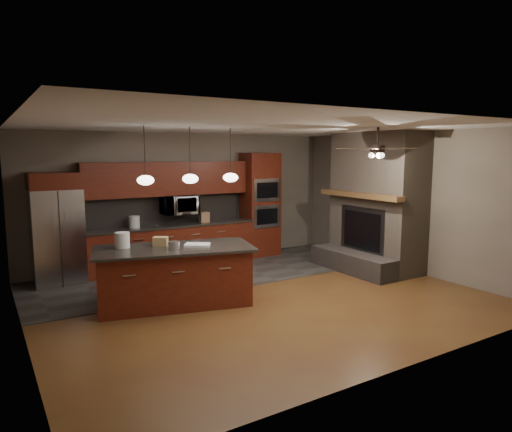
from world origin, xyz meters
TOP-DOWN VIEW (x-y plane):
  - ground at (0.00, 0.00)m, footprint 7.00×7.00m
  - ceiling at (0.00, 0.00)m, footprint 7.00×6.00m
  - back_wall at (0.00, 3.00)m, footprint 7.00×0.02m
  - right_wall at (3.50, 0.00)m, footprint 0.02×6.00m
  - left_wall at (-3.50, 0.00)m, footprint 0.02×6.00m
  - slate_tile_patch at (0.00, 1.80)m, footprint 7.00×2.40m
  - fireplace_column at (3.04, 0.40)m, footprint 1.30×2.10m
  - back_cabinetry at (-0.48, 2.74)m, footprint 3.59×0.64m
  - oven_tower at (1.70, 2.69)m, footprint 0.80×0.63m
  - microwave at (-0.27, 2.75)m, footprint 0.73×0.41m
  - refrigerator at (-2.71, 2.62)m, footprint 0.87×0.75m
  - kitchen_island at (-1.33, 0.39)m, footprint 2.64×1.68m
  - white_bucket at (-2.03, 0.77)m, footprint 0.30×0.30m
  - paint_can at (-1.38, 0.26)m, footprint 0.20×0.20m
  - paint_tray at (-0.99, 0.27)m, footprint 0.47×0.44m
  - cardboard_box at (-1.47, 0.61)m, footprint 0.28×0.26m
  - counter_bucket at (-1.26, 2.70)m, footprint 0.27×0.27m
  - counter_box at (0.25, 2.65)m, footprint 0.20×0.16m
  - pendant_left at (-1.65, 0.70)m, footprint 0.26×0.26m
  - pendant_center at (-0.90, 0.70)m, footprint 0.26×0.26m
  - pendant_right at (-0.15, 0.70)m, footprint 0.26×0.26m
  - ceiling_fan at (1.80, -0.80)m, footprint 1.27×1.33m

SIDE VIEW (x-z plane):
  - ground at x=0.00m, z-range 0.00..0.00m
  - slate_tile_patch at x=0.00m, z-range 0.00..0.01m
  - kitchen_island at x=-1.33m, z-range 0.00..0.92m
  - back_cabinetry at x=-0.48m, z-range -0.21..1.99m
  - paint_tray at x=-0.99m, z-range 0.92..0.96m
  - paint_can at x=-1.38m, z-range 0.92..1.04m
  - cardboard_box at x=-1.47m, z-range 0.92..1.06m
  - counter_box at x=0.25m, z-range 0.90..1.12m
  - counter_bucket at x=-1.26m, z-range 0.90..1.14m
  - refrigerator at x=-2.71m, z-range 0.00..2.04m
  - white_bucket at x=-2.03m, z-range 0.92..1.16m
  - oven_tower at x=1.70m, z-range 0.00..2.38m
  - fireplace_column at x=3.04m, z-range -0.10..2.70m
  - microwave at x=-0.27m, z-range 1.05..1.55m
  - back_wall at x=0.00m, z-range 0.00..2.80m
  - right_wall at x=3.50m, z-range 0.00..2.80m
  - left_wall at x=-3.50m, z-range 0.00..2.80m
  - pendant_left at x=-1.65m, z-range 1.51..2.42m
  - pendant_center at x=-0.90m, z-range 1.51..2.42m
  - pendant_right at x=-0.15m, z-range 1.51..2.42m
  - ceiling_fan at x=1.80m, z-range 2.25..2.66m
  - ceiling at x=0.00m, z-range 2.79..2.81m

